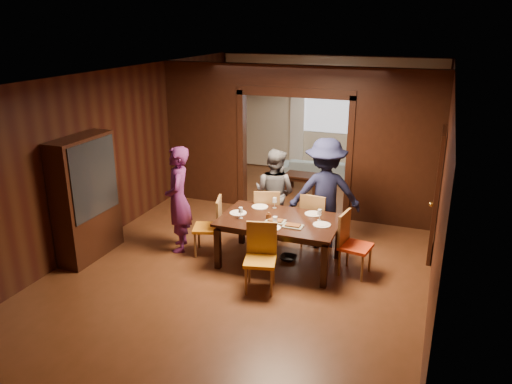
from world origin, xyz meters
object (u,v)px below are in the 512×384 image
at_px(chair_far_l, 267,214).
at_px(chair_far_r, 316,219).
at_px(coffee_table, 303,183).
at_px(person_grey, 275,193).
at_px(chair_left, 207,226).
at_px(sofa, 318,169).
at_px(chair_right, 356,245).
at_px(chair_near, 260,259).
at_px(person_navy, 325,193).
at_px(dining_table, 279,241).
at_px(person_purple, 178,199).
at_px(hutch, 86,198).

bearing_deg(chair_far_l, chair_far_r, 167.36).
height_order(coffee_table, chair_far_r, chair_far_r).
xyz_separation_m(chair_far_l, chair_far_r, (0.86, 0.09, 0.00)).
distance_m(person_grey, chair_left, 1.38).
distance_m(sofa, chair_right, 4.78).
distance_m(sofa, chair_far_r, 3.78).
bearing_deg(chair_far_r, chair_near, 84.41).
bearing_deg(person_navy, chair_near, 55.64).
distance_m(coffee_table, chair_right, 3.90).
height_order(chair_far_r, chair_near, same).
relative_size(dining_table, chair_left, 1.90).
height_order(person_grey, sofa, person_grey).
xyz_separation_m(dining_table, chair_right, (1.19, 0.08, 0.10)).
bearing_deg(coffee_table, chair_left, -100.05).
bearing_deg(chair_right, chair_far_l, 76.81).
bearing_deg(person_purple, hutch, -84.24).
bearing_deg(chair_left, person_grey, 126.18).
relative_size(chair_far_r, hutch, 0.48).
xyz_separation_m(person_navy, chair_right, (0.70, -0.86, -0.46)).
relative_size(person_purple, hutch, 0.89).
bearing_deg(hutch, chair_right, 11.99).
relative_size(person_grey, dining_table, 0.87).
height_order(dining_table, coffee_table, dining_table).
bearing_deg(sofa, person_navy, 98.76).
distance_m(sofa, chair_near, 5.44).
bearing_deg(coffee_table, hutch, -118.93).
xyz_separation_m(person_navy, chair_far_r, (-0.11, -0.07, -0.46)).
height_order(person_navy, coffee_table, person_navy).
bearing_deg(chair_near, hutch, 165.12).
bearing_deg(chair_far_r, person_purple, 30.67).
height_order(person_navy, chair_far_l, person_navy).
height_order(person_grey, hutch, hutch).
height_order(coffee_table, hutch, hutch).
bearing_deg(chair_left, person_navy, 103.06).
bearing_deg(person_navy, chair_far_l, -9.75).
bearing_deg(chair_far_l, person_grey, -121.96).
xyz_separation_m(person_grey, chair_right, (1.61, -0.94, -0.32)).
height_order(coffee_table, chair_right, chair_right).
distance_m(person_purple, hutch, 1.46).
relative_size(coffee_table, chair_right, 0.82).
bearing_deg(hutch, person_purple, 30.45).
relative_size(person_grey, chair_left, 1.65).
height_order(person_purple, person_navy, person_navy).
height_order(person_purple, coffee_table, person_purple).
bearing_deg(person_grey, chair_left, 64.12).
relative_size(dining_table, chair_far_r, 1.90).
xyz_separation_m(sofa, chair_near, (0.49, -5.41, 0.23)).
bearing_deg(dining_table, person_grey, 112.82).
xyz_separation_m(chair_right, chair_far_r, (-0.81, 0.79, 0.00)).
xyz_separation_m(chair_right, hutch, (-4.18, -0.89, 0.52)).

